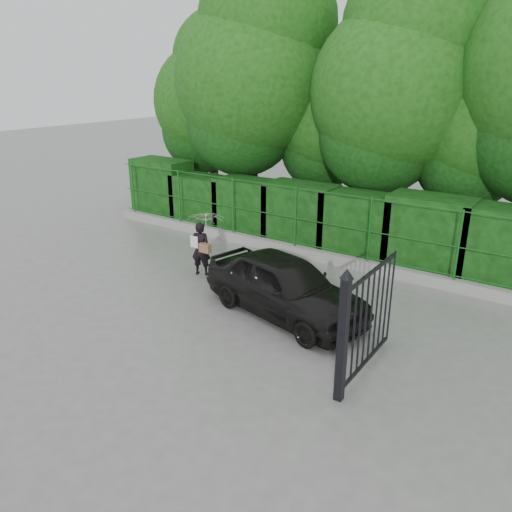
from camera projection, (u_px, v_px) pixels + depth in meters
The scene contains 8 objects.
ground at pixel (183, 305), 11.76m from camera, with size 80.00×80.00×0.00m, color gray.
kerb at pixel (283, 248), 15.19m from camera, with size 14.00×0.25×0.30m, color #9E9E99.
fence at pixel (290, 216), 14.71m from camera, with size 14.13×0.06×1.80m.
hedge at pixel (302, 214), 15.64m from camera, with size 14.20×1.20×2.15m.
trees at pixel (371, 91), 15.54m from camera, with size 17.10×6.15×8.08m.
gate at pixel (355, 325), 8.34m from camera, with size 0.22×2.33×2.36m.
woman at pixel (204, 234), 13.16m from camera, with size 1.00×1.02×1.75m.
car at pixel (285, 286), 11.12m from camera, with size 1.65×4.10×1.40m, color black.
Camera 1 is at (7.45, -7.79, 5.15)m, focal length 35.00 mm.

